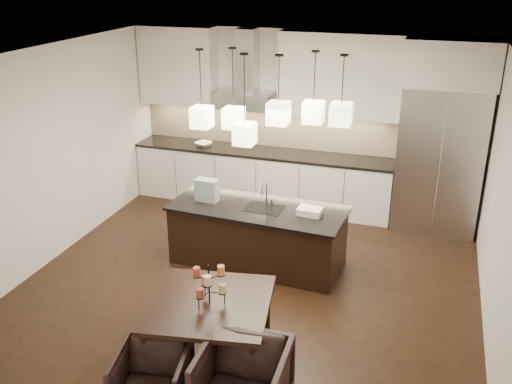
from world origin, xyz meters
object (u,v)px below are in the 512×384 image
(refrigerator, at_px, (439,160))
(armchair_left, at_px, (152,379))
(island_body, at_px, (258,236))
(armchair_right, at_px, (243,383))
(dining_table, at_px, (211,332))

(refrigerator, xyz_separation_m, armchair_left, (-2.26, -4.70, -0.78))
(island_body, bearing_deg, armchair_left, -88.18)
(armchair_right, bearing_deg, island_body, 103.32)
(island_body, xyz_separation_m, dining_table, (0.17, -2.07, -0.04))
(dining_table, height_order, armchair_left, dining_table)
(refrigerator, bearing_deg, armchair_left, -115.69)
(island_body, height_order, armchair_left, island_body)
(island_body, distance_m, armchair_right, 2.78)
(island_body, bearing_deg, armchair_right, -71.33)
(island_body, height_order, armchair_right, island_body)
(refrigerator, bearing_deg, island_body, -139.25)
(island_body, distance_m, armchair_left, 2.82)
(refrigerator, bearing_deg, dining_table, -116.89)
(dining_table, distance_m, armchair_left, 0.80)
(refrigerator, distance_m, island_body, 2.95)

